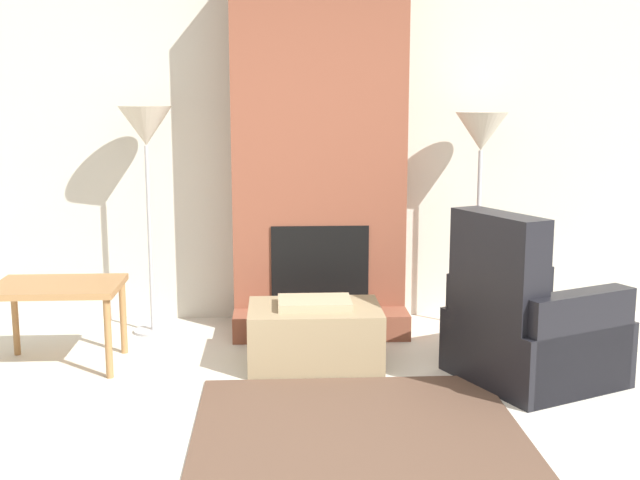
{
  "coord_description": "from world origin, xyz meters",
  "views": [
    {
      "loc": [
        -0.31,
        -3.36,
        1.71
      ],
      "look_at": [
        0.0,
        2.33,
        0.69
      ],
      "focal_mm": 45.0,
      "sensor_mm": 36.0,
      "label": 1
    }
  ],
  "objects_px": {
    "floor_lamp_left": "(146,137)",
    "armchair": "(526,331)",
    "side_table": "(58,294)",
    "ottoman": "(315,334)",
    "floor_lamp_right": "(481,142)"
  },
  "relations": [
    {
      "from": "floor_lamp_left",
      "to": "armchair",
      "type": "bearing_deg",
      "value": -25.6
    },
    {
      "from": "armchair",
      "to": "side_table",
      "type": "xyz_separation_m",
      "value": [
        -2.89,
        0.43,
        0.17
      ]
    },
    {
      "from": "ottoman",
      "to": "side_table",
      "type": "distance_m",
      "value": 1.65
    },
    {
      "from": "side_table",
      "to": "floor_lamp_right",
      "type": "distance_m",
      "value": 3.1
    },
    {
      "from": "ottoman",
      "to": "floor_lamp_left",
      "type": "relative_size",
      "value": 0.52
    },
    {
      "from": "armchair",
      "to": "side_table",
      "type": "relative_size",
      "value": 1.39
    },
    {
      "from": "armchair",
      "to": "floor_lamp_left",
      "type": "distance_m",
      "value": 2.9
    },
    {
      "from": "ottoman",
      "to": "floor_lamp_right",
      "type": "relative_size",
      "value": 0.53
    },
    {
      "from": "armchair",
      "to": "floor_lamp_right",
      "type": "xyz_separation_m",
      "value": [
        -0.02,
        1.16,
        1.08
      ]
    },
    {
      "from": "side_table",
      "to": "floor_lamp_left",
      "type": "bearing_deg",
      "value": 56.98
    },
    {
      "from": "ottoman",
      "to": "floor_lamp_right",
      "type": "height_order",
      "value": "floor_lamp_right"
    },
    {
      "from": "ottoman",
      "to": "armchair",
      "type": "bearing_deg",
      "value": -16.49
    },
    {
      "from": "ottoman",
      "to": "floor_lamp_left",
      "type": "distance_m",
      "value": 1.86
    },
    {
      "from": "armchair",
      "to": "floor_lamp_left",
      "type": "relative_size",
      "value": 0.67
    },
    {
      "from": "floor_lamp_right",
      "to": "side_table",
      "type": "bearing_deg",
      "value": -165.71
    }
  ]
}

